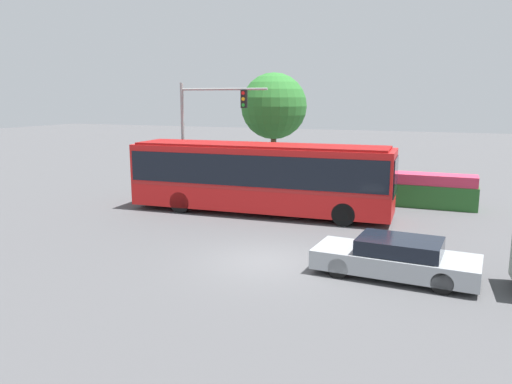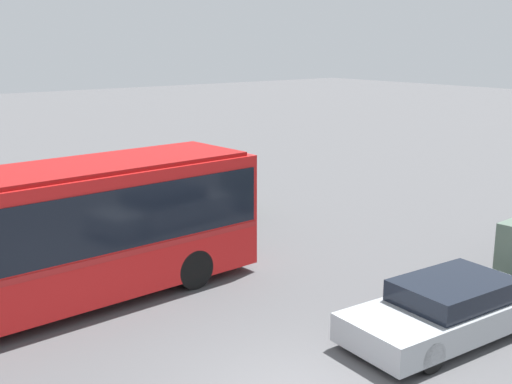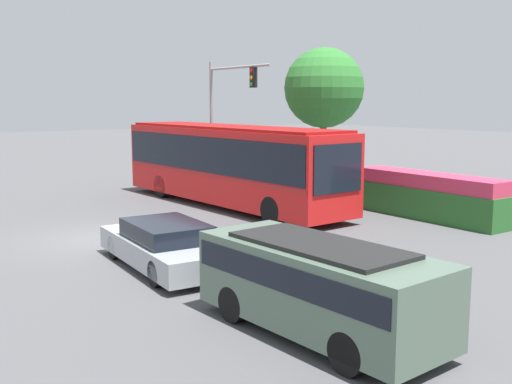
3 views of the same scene
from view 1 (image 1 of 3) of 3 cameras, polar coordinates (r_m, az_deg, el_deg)
ground_plane at (r=16.80m, az=1.09°, el=-7.88°), size 140.00×140.00×0.00m
city_bus at (r=23.32m, az=0.40°, el=2.05°), size 12.36×3.19×3.25m
sedan_foreground at (r=15.82m, az=15.61°, el=-7.25°), size 4.94×2.20×1.20m
traffic_light_pole at (r=27.14m, az=-6.15°, el=7.88°), size 4.99×0.24×6.14m
flowering_hedge at (r=26.35m, az=17.36°, el=0.27°), size 6.12×1.34×1.65m
street_tree_left at (r=29.76m, az=2.03°, el=9.69°), size 3.86×3.86×6.80m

